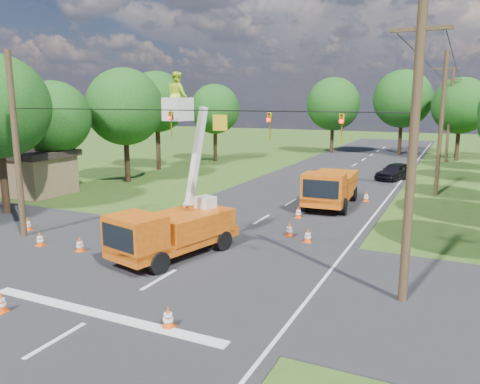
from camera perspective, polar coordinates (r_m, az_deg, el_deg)
The scene contains 31 objects.
ground at distance 35.77m, azimuth 8.85°, elevation 0.25°, with size 140.00×140.00×0.00m, color #325519.
road_main at distance 35.77m, azimuth 8.85°, elevation 0.25°, with size 12.00×100.00×0.06m, color black.
road_cross at distance 19.73m, azimuth -6.47°, elevation -8.74°, with size 56.00×10.00×0.07m, color black.
stop_bar at distance 15.90m, azimuth -16.67°, elevation -14.23°, with size 9.00×0.45×0.02m, color silver.
edge_line at distance 34.64m, azimuth 17.75°, elevation -0.51°, with size 0.12×90.00×0.02m, color silver.
bucket_truck at distance 20.14m, azimuth -8.20°, elevation -3.32°, with size 3.56×6.32×7.83m.
second_truck at distance 30.03m, azimuth 10.95°, elevation 0.57°, with size 2.97×6.71×2.45m.
ground_worker at distance 21.82m, azimuth -6.57°, elevation -4.08°, with size 0.72×0.47×1.96m, color orange.
distant_car at distance 41.85m, azimuth 18.39°, elevation 2.41°, with size 1.74×4.32×1.47m, color black.
traffic_cone_0 at distance 17.08m, azimuth -27.15°, elevation -11.89°, with size 0.38×0.38×0.71m.
traffic_cone_1 at distance 14.51m, azimuth -8.77°, elevation -14.86°, with size 0.38×0.38×0.71m.
traffic_cone_2 at distance 23.44m, azimuth 6.02°, elevation -4.57°, with size 0.38×0.38×0.71m.
traffic_cone_3 at distance 27.05m, azimuth 7.12°, elevation -2.46°, with size 0.38×0.38×0.71m.
traffic_cone_4 at distance 22.18m, azimuth -18.95°, elevation -6.05°, with size 0.38×0.38×0.71m.
traffic_cone_5 at distance 23.67m, azimuth -23.20°, elevation -5.28°, with size 0.38×0.38×0.71m.
traffic_cone_6 at distance 26.74m, azimuth -24.45°, elevation -3.56°, with size 0.38×0.38×0.71m.
traffic_cone_7 at distance 32.30m, azimuth 15.12°, elevation -0.53°, with size 0.38×0.38×0.71m.
traffic_cone_8 at distance 22.52m, azimuth 8.26°, elevation -5.29°, with size 0.38×0.38×0.71m.
pole_right_near at distance 15.86m, azimuth 20.31°, elevation 4.73°, with size 1.80×0.30×10.00m.
pole_right_mid at distance 35.78m, azimuth 23.32°, elevation 7.73°, with size 1.80×0.30×10.00m.
pole_right_far at distance 55.76m, azimuth 24.19°, elevation 8.57°, with size 1.80×0.30×10.00m.
pole_left at distance 25.04m, azimuth -25.62°, elevation 5.05°, with size 0.30×0.30×9.00m.
signal_span at distance 17.49m, azimuth -0.62°, elevation 8.50°, with size 18.00×0.29×1.07m.
shed at distance 36.95m, azimuth -24.06°, elevation 2.30°, with size 5.50×4.50×3.15m.
tree_left_c at distance 36.16m, azimuth -21.76°, elevation 8.40°, with size 5.20×5.20×8.06m.
tree_left_d at distance 39.53m, azimuth -13.89°, elevation 10.02°, with size 6.20×6.20×9.24m.
tree_left_e at distance 46.19m, azimuth -10.12°, elevation 10.75°, with size 5.80×5.80×9.41m.
tree_left_f at distance 51.96m, azimuth -3.08°, elevation 10.04°, with size 5.40×5.40×8.40m.
tree_far_a at distance 60.57m, azimuth 11.30°, elevation 10.48°, with size 6.60×6.60×9.50m.
tree_far_b at distance 61.11m, azimuth 19.21°, elevation 10.67°, with size 7.00×7.00×10.32m.
tree_far_c at distance 57.72m, azimuth 25.32°, elevation 9.49°, with size 6.20×6.20×9.18m.
Camera 1 is at (9.87, -13.72, 6.69)m, focal length 35.00 mm.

